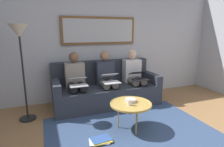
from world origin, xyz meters
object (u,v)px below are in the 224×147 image
at_px(cup, 130,102).
at_px(laptop_black, 139,76).
at_px(coffee_table, 131,104).
at_px(magazine_stack, 100,140).
at_px(bowl, 131,100).
at_px(framed_mirror, 99,31).
at_px(person_middle, 106,77).
at_px(laptop_white, 110,78).
at_px(person_left, 134,74).
at_px(person_right, 76,79).
at_px(couch, 105,89).
at_px(standing_lamp, 20,42).
at_px(laptop_silver, 78,82).

xyz_separation_m(cup, laptop_black, (-0.67, -0.98, 0.14)).
height_order(coffee_table, magazine_stack, coffee_table).
bearing_deg(coffee_table, bowl, -110.96).
distance_m(framed_mirror, laptop_black, 1.32).
xyz_separation_m(coffee_table, person_middle, (0.02, -1.15, 0.18)).
distance_m(cup, laptop_white, 0.99).
xyz_separation_m(person_left, person_right, (1.28, 0.00, 0.00)).
relative_size(laptop_black, magazine_stack, 1.08).
relative_size(bowl, laptop_white, 0.47).
bearing_deg(cup, framed_mirror, -91.11).
xyz_separation_m(coffee_table, bowl, (-0.02, -0.06, 0.04)).
distance_m(framed_mirror, bowl, 1.89).
bearing_deg(person_left, cup, 60.96).
distance_m(bowl, laptop_black, 1.05).
xyz_separation_m(laptop_black, person_right, (1.28, -0.23, -0.02)).
bearing_deg(person_middle, coffee_table, 90.93).
relative_size(couch, bowl, 12.19).
xyz_separation_m(bowl, standing_lamp, (1.59, -0.89, 0.91)).
distance_m(cup, magazine_stack, 0.69).
xyz_separation_m(laptop_white, standing_lamp, (1.55, -0.03, 0.74)).
relative_size(bowl, laptop_silver, 0.54).
bearing_deg(framed_mirror, cup, 88.89).
bearing_deg(laptop_silver, couch, -153.97).
xyz_separation_m(framed_mirror, person_left, (-0.64, 0.46, -0.94)).
bearing_deg(couch, laptop_silver, 26.03).
relative_size(person_left, standing_lamp, 0.69).
distance_m(framed_mirror, person_middle, 1.05).
bearing_deg(cup, person_middle, -91.53).
bearing_deg(bowl, standing_lamp, -29.09).
height_order(cup, standing_lamp, standing_lamp).
relative_size(framed_mirror, person_middle, 1.47).
bearing_deg(person_left, couch, -6.13).
distance_m(person_left, laptop_silver, 1.30).
distance_m(coffee_table, person_left, 1.32).
bearing_deg(magazine_stack, person_left, -131.52).
height_order(cup, bowl, cup).
bearing_deg(couch, person_middle, 90.00).
relative_size(framed_mirror, person_left, 1.47).
bearing_deg(magazine_stack, person_right, -85.69).
relative_size(laptop_silver, standing_lamp, 0.20).
height_order(person_left, person_middle, same).
relative_size(person_left, laptop_white, 2.99).
relative_size(coffee_table, magazine_stack, 1.93).
xyz_separation_m(couch, coffee_table, (-0.02, 1.22, 0.12)).
distance_m(laptop_black, magazine_stack, 1.72).
relative_size(framed_mirror, laptop_black, 4.57).
xyz_separation_m(couch, standing_lamp, (1.55, 0.27, 1.06)).
xyz_separation_m(bowl, person_middle, (0.04, -1.09, 0.14)).
bearing_deg(magazine_stack, laptop_silver, -84.73).
bearing_deg(person_right, laptop_silver, 90.00).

